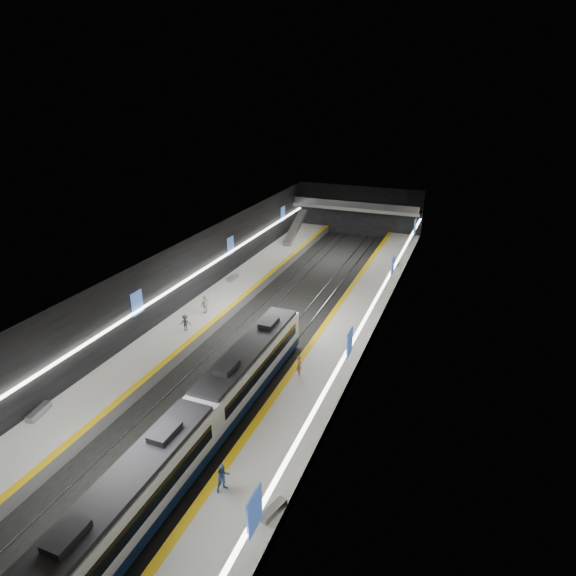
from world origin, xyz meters
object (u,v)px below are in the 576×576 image
at_px(passenger_right_a, 299,365).
at_px(passenger_left_b, 185,323).
at_px(bench_left_far, 233,278).
at_px(passenger_right_b, 223,478).
at_px(bench_right_near, 273,510).
at_px(train, 201,421).
at_px(escalator, 295,227).
at_px(bench_right_far, 396,263).
at_px(passenger_left_a, 205,304).
at_px(bench_left_near, 39,412).

xyz_separation_m(passenger_right_a, passenger_left_b, (-12.79, 3.11, -0.05)).
bearing_deg(bench_left_far, passenger_right_a, -45.02).
bearing_deg(passenger_right_b, bench_right_near, -64.99).
bearing_deg(passenger_right_a, passenger_right_b, 165.47).
xyz_separation_m(bench_left_far, passenger_left_b, (1.95, -13.27, 0.56)).
bearing_deg(train, escalator, 102.86).
bearing_deg(bench_right_far, passenger_left_b, -135.53).
relative_size(bench_right_far, passenger_left_b, 1.11).
bearing_deg(bench_right_far, passenger_right_b, -107.93).
bearing_deg(bench_right_near, passenger_left_a, 145.77).
xyz_separation_m(bench_left_near, bench_right_far, (18.19, 40.59, -0.03)).
bearing_deg(bench_right_far, train, -113.68).
relative_size(bench_right_near, passenger_right_b, 0.99).
bearing_deg(passenger_right_b, bench_left_near, 118.47).
xyz_separation_m(bench_left_far, bench_right_far, (17.48, 12.43, -0.02)).
relative_size(train, passenger_left_a, 15.42).
bearing_deg(bench_left_far, passenger_left_b, -78.64).
xyz_separation_m(escalator, passenger_left_a, (0.54, -27.37, -0.93)).
bearing_deg(passenger_left_b, passenger_right_a, 149.03).
height_order(passenger_right_a, passenger_right_b, passenger_right_b).
distance_m(train, bench_left_far, 28.09).
distance_m(escalator, bench_right_near, 50.85).
bearing_deg(bench_right_near, passenger_right_a, 121.59).
height_order(escalator, bench_left_near, escalator).
height_order(bench_left_far, passenger_left_b, passenger_left_b).
height_order(escalator, passenger_left_a, escalator).
bearing_deg(passenger_right_b, passenger_left_a, 66.07).
xyz_separation_m(bench_right_far, passenger_left_b, (-15.53, -25.69, 0.58)).
height_order(train, bench_right_far, train).
bearing_deg(bench_right_far, passenger_left_a, -140.25).
relative_size(train, passenger_right_a, 17.73).
bearing_deg(bench_left_near, passenger_left_b, 71.02).
xyz_separation_m(train, passenger_right_a, (3.51, 9.36, -0.35)).
bearing_deg(train, passenger_left_a, 119.94).
bearing_deg(passenger_right_a, bench_left_far, 26.78).
distance_m(bench_right_far, passenger_right_b, 41.88).
height_order(passenger_right_b, passenger_left_a, passenger_left_a).
relative_size(bench_right_near, passenger_right_a, 1.06).
distance_m(train, passenger_left_a, 18.96).
relative_size(bench_left_near, passenger_right_a, 1.22).
relative_size(bench_right_far, passenger_right_b, 0.98).
distance_m(escalator, bench_right_far, 17.28).
xyz_separation_m(bench_left_far, passenger_right_a, (14.74, -16.37, 0.61)).
bearing_deg(bench_right_far, bench_left_near, -128.52).
bearing_deg(passenger_right_b, passenger_right_a, 33.56).
bearing_deg(bench_left_far, train, -63.43).
relative_size(bench_right_far, passenger_right_a, 1.05).
bearing_deg(passenger_left_b, passenger_left_a, -104.65).
height_order(escalator, bench_right_far, escalator).
xyz_separation_m(passenger_right_b, passenger_left_b, (-12.94, 16.10, -0.10)).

